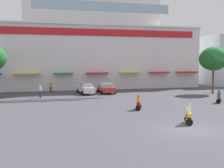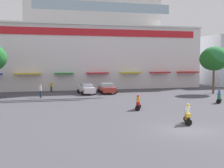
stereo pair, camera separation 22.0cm
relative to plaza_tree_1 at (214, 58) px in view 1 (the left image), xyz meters
name	(u,v)px [view 1 (the left image)]	position (x,y,z in m)	size (l,w,h in m)	color
ground_plane	(129,104)	(-15.43, -7.08, -5.25)	(128.00, 128.00, 0.00)	#45444B
colonial_building	(89,40)	(-15.43, 16.32, 3.52)	(38.23, 17.60, 20.32)	silver
plaza_tree_1	(214,58)	(0.00, 0.00, 0.00)	(3.84, 4.14, 6.93)	brown
plaza_tree_3	(213,59)	(-0.04, 0.01, -0.19)	(4.24, 3.99, 6.77)	brown
parked_car_0	(86,89)	(-18.30, 4.21, -4.48)	(2.44, 4.49, 1.53)	silver
parked_car_1	(107,88)	(-15.19, 4.32, -4.49)	(2.52, 4.32, 1.52)	#A93127
scooter_rider_0	(219,97)	(-5.18, -8.89, -4.61)	(1.25, 1.38, 1.53)	black
scooter_rider_1	(138,103)	(-15.78, -11.02, -4.63)	(1.04, 1.49, 1.51)	black
scooter_rider_3	(189,115)	(-14.37, -18.24, -4.59)	(1.04, 1.52, 1.59)	black
pedestrian_0	(40,90)	(-24.88, 1.28, -4.26)	(0.47, 0.47, 1.72)	#19304C
pedestrian_1	(51,86)	(-23.09, 8.72, -4.37)	(0.51, 0.51, 1.58)	black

